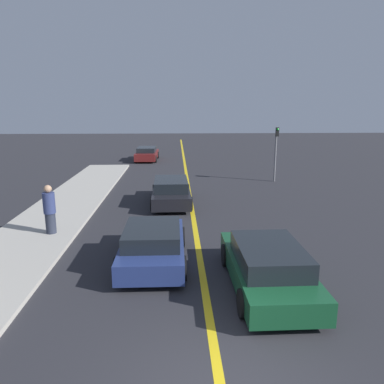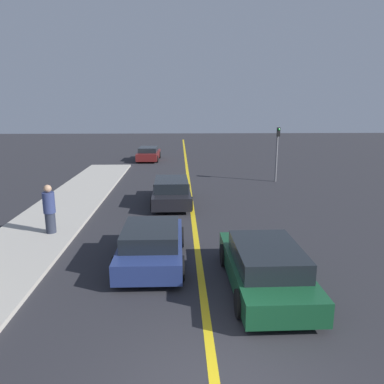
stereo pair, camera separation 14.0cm
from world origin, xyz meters
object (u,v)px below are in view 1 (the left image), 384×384
(car_ahead_center, at_px, (153,244))
(car_far_distant, at_px, (171,191))
(traffic_light, at_px, (276,148))
(car_near_right_lane, at_px, (267,266))
(car_parked_left_lot, at_px, (147,154))
(pedestrian_far_standing, at_px, (50,210))

(car_ahead_center, distance_m, car_far_distant, 7.20)
(traffic_light, bearing_deg, car_ahead_center, -119.57)
(car_near_right_lane, bearing_deg, car_far_distant, 105.73)
(car_parked_left_lot, bearing_deg, car_ahead_center, -83.79)
(car_parked_left_lot, relative_size, traffic_light, 1.25)
(car_ahead_center, distance_m, car_parked_left_lot, 22.23)
(car_ahead_center, height_order, pedestrian_far_standing, pedestrian_far_standing)
(car_parked_left_lot, relative_size, pedestrian_far_standing, 2.35)
(car_ahead_center, bearing_deg, pedestrian_far_standing, 146.89)
(car_near_right_lane, bearing_deg, pedestrian_far_standing, 147.62)
(car_ahead_center, xyz_separation_m, traffic_light, (7.02, 12.38, 1.54))
(car_near_right_lane, bearing_deg, traffic_light, 73.88)
(car_far_distant, bearing_deg, car_ahead_center, -94.90)
(traffic_light, bearing_deg, pedestrian_far_standing, -138.20)
(pedestrian_far_standing, height_order, traffic_light, traffic_light)
(car_far_distant, bearing_deg, car_near_right_lane, -74.66)
(car_ahead_center, xyz_separation_m, pedestrian_far_standing, (-3.93, 2.58, 0.43))
(car_parked_left_lot, xyz_separation_m, pedestrian_far_standing, (-2.11, -19.57, 0.45))
(car_near_right_lane, relative_size, car_ahead_center, 1.12)
(pedestrian_far_standing, bearing_deg, car_ahead_center, -33.29)
(car_near_right_lane, bearing_deg, car_ahead_center, 149.72)
(car_parked_left_lot, bearing_deg, pedestrian_far_standing, -94.64)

